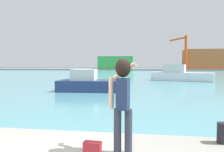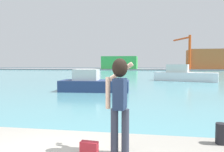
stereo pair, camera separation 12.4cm
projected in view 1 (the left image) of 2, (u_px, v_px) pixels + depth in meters
name	position (u px, v px, depth m)	size (l,w,h in m)	color
ground_plane	(138.00, 74.00, 52.70)	(220.00, 220.00, 0.00)	#334751
harbor_water	(138.00, 74.00, 54.68)	(140.00, 100.00, 0.02)	#599EA8
far_shore_dock	(140.00, 69.00, 94.18)	(140.00, 20.00, 0.50)	gray
person_photographer	(123.00, 96.00, 3.91)	(0.53, 0.56, 1.74)	#2D3342
handbag	(92.00, 148.00, 3.87)	(0.32, 0.14, 0.24)	maroon
harbor_bollard	(223.00, 133.00, 4.44)	(0.23, 0.23, 0.43)	black
boat_moored	(91.00, 83.00, 18.56)	(5.98, 2.81, 1.89)	navy
boat_moored_2	(180.00, 75.00, 30.21)	(8.53, 4.40, 2.33)	white
warehouse_left	(117.00, 63.00, 92.59)	(14.47, 11.49, 5.23)	green
warehouse_right	(206.00, 59.00, 88.48)	(17.30, 10.70, 7.94)	#B26633
port_crane	(183.00, 48.00, 85.40)	(5.44, 11.97, 13.21)	#D84C19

